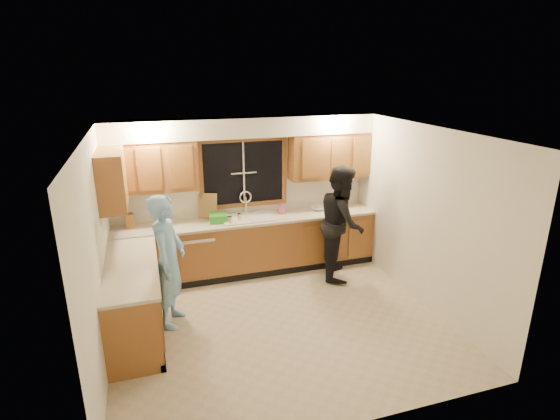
% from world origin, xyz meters
% --- Properties ---
extents(floor, '(4.20, 4.20, 0.00)m').
position_xyz_m(floor, '(0.00, 0.00, 0.00)').
color(floor, '#BDAA91').
rests_on(floor, ground).
extents(ceiling, '(4.20, 4.20, 0.00)m').
position_xyz_m(ceiling, '(0.00, 0.00, 2.50)').
color(ceiling, white).
extents(wall_back, '(4.20, 0.00, 4.20)m').
position_xyz_m(wall_back, '(0.00, 1.90, 1.25)').
color(wall_back, silver).
rests_on(wall_back, ground).
extents(wall_left, '(0.00, 3.80, 3.80)m').
position_xyz_m(wall_left, '(-2.10, 0.00, 1.25)').
color(wall_left, silver).
rests_on(wall_left, ground).
extents(wall_right, '(0.00, 3.80, 3.80)m').
position_xyz_m(wall_right, '(2.10, 0.00, 1.25)').
color(wall_right, silver).
rests_on(wall_right, ground).
extents(base_cabinets_back, '(4.20, 0.60, 0.88)m').
position_xyz_m(base_cabinets_back, '(0.00, 1.60, 0.44)').
color(base_cabinets_back, '#985C2C').
rests_on(base_cabinets_back, ground).
extents(base_cabinets_left, '(0.60, 1.90, 0.88)m').
position_xyz_m(base_cabinets_left, '(-1.80, 0.35, 0.44)').
color(base_cabinets_left, '#985C2C').
rests_on(base_cabinets_left, ground).
extents(countertop_back, '(4.20, 0.63, 0.04)m').
position_xyz_m(countertop_back, '(0.00, 1.58, 0.90)').
color(countertop_back, beige).
rests_on(countertop_back, base_cabinets_back).
extents(countertop_left, '(0.63, 1.90, 0.04)m').
position_xyz_m(countertop_left, '(-1.79, 0.35, 0.90)').
color(countertop_left, beige).
rests_on(countertop_left, base_cabinets_left).
extents(upper_cabinets_left, '(1.35, 0.33, 0.75)m').
position_xyz_m(upper_cabinets_left, '(-1.43, 1.73, 1.83)').
color(upper_cabinets_left, '#985C2C').
rests_on(upper_cabinets_left, wall_back).
extents(upper_cabinets_right, '(1.35, 0.33, 0.75)m').
position_xyz_m(upper_cabinets_right, '(1.43, 1.73, 1.83)').
color(upper_cabinets_right, '#985C2C').
rests_on(upper_cabinets_right, wall_back).
extents(upper_cabinets_return, '(0.33, 0.90, 0.75)m').
position_xyz_m(upper_cabinets_return, '(-1.94, 1.12, 1.83)').
color(upper_cabinets_return, '#985C2C').
rests_on(upper_cabinets_return, wall_left).
extents(soffit, '(4.20, 0.35, 0.30)m').
position_xyz_m(soffit, '(0.00, 1.72, 2.35)').
color(soffit, white).
rests_on(soffit, wall_back).
extents(window_frame, '(1.44, 0.03, 1.14)m').
position_xyz_m(window_frame, '(0.00, 1.89, 1.60)').
color(window_frame, black).
rests_on(window_frame, wall_back).
extents(sink, '(0.86, 0.52, 0.57)m').
position_xyz_m(sink, '(0.00, 1.60, 0.86)').
color(sink, white).
rests_on(sink, countertop_back).
extents(dishwasher, '(0.60, 0.56, 0.82)m').
position_xyz_m(dishwasher, '(-0.85, 1.59, 0.41)').
color(dishwasher, silver).
rests_on(dishwasher, floor).
extents(stove, '(0.58, 0.75, 0.90)m').
position_xyz_m(stove, '(-1.80, -0.22, 0.45)').
color(stove, silver).
rests_on(stove, floor).
extents(man, '(0.60, 0.74, 1.75)m').
position_xyz_m(man, '(-1.34, 0.42, 0.88)').
color(man, '#7BB4E9').
rests_on(man, floor).
extents(woman, '(0.97, 1.07, 1.81)m').
position_xyz_m(woman, '(1.36, 1.02, 0.90)').
color(woman, black).
rests_on(woman, floor).
extents(knife_block, '(0.13, 0.12, 0.22)m').
position_xyz_m(knife_block, '(-1.80, 1.72, 1.03)').
color(knife_block, '#9B602A').
rests_on(knife_block, countertop_back).
extents(cutting_board, '(0.32, 0.21, 0.40)m').
position_xyz_m(cutting_board, '(-0.62, 1.82, 1.12)').
color(cutting_board, tan).
rests_on(cutting_board, countertop_back).
extents(dish_crate, '(0.29, 0.28, 0.13)m').
position_xyz_m(dish_crate, '(-0.49, 1.59, 0.98)').
color(dish_crate, green).
rests_on(dish_crate, countertop_back).
extents(soap_bottle, '(0.09, 0.09, 0.18)m').
position_xyz_m(soap_bottle, '(0.57, 1.68, 1.01)').
color(soap_bottle, pink).
rests_on(soap_bottle, countertop_back).
extents(bowl, '(0.26, 0.26, 0.05)m').
position_xyz_m(bowl, '(1.21, 1.66, 0.95)').
color(bowl, silver).
rests_on(bowl, countertop_back).
extents(can_left, '(0.08, 0.08, 0.13)m').
position_xyz_m(can_left, '(-0.34, 1.40, 0.99)').
color(can_left, beige).
rests_on(can_left, countertop_back).
extents(can_right, '(0.08, 0.08, 0.13)m').
position_xyz_m(can_right, '(-0.17, 1.48, 0.99)').
color(can_right, beige).
rests_on(can_right, countertop_back).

